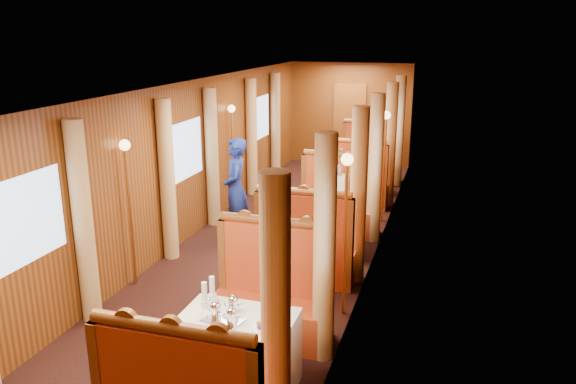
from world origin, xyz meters
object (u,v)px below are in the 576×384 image
at_px(table_mid, 323,230).
at_px(table_far, 362,174).
at_px(banquette_far_fwd, 353,185).
at_px(banquette_mid_fwd, 306,252).
at_px(banquette_far_aft, 369,162).
at_px(banquette_near_aft, 272,301).
at_px(table_near, 237,354).
at_px(tea_tray, 223,320).
at_px(fruit_plate, 265,326).
at_px(teapot_right, 232,318).
at_px(rose_vase_far, 363,148).
at_px(teapot_left, 216,313).
at_px(passenger, 335,192).
at_px(banquette_mid_aft, 337,207).
at_px(teapot_back, 233,306).
at_px(steward, 236,189).
at_px(rose_vase_mid, 325,194).

bearing_deg(table_mid, table_far, 90.00).
bearing_deg(banquette_far_fwd, banquette_mid_fwd, -90.00).
height_order(table_far, banquette_far_aft, banquette_far_aft).
distance_m(banquette_near_aft, table_mid, 2.49).
relative_size(table_near, banquette_far_fwd, 0.78).
xyz_separation_m(tea_tray, fruit_plate, (0.40, -0.01, 0.01)).
height_order(teapot_right, rose_vase_far, rose_vase_far).
bearing_deg(fruit_plate, table_mid, 94.88).
height_order(banquette_mid_fwd, tea_tray, banquette_mid_fwd).
relative_size(teapot_left, fruit_plate, 0.69).
distance_m(banquette_far_fwd, passenger, 1.72).
relative_size(banquette_mid_aft, teapot_left, 8.23).
height_order(banquette_near_aft, tea_tray, banquette_near_aft).
xyz_separation_m(banquette_far_aft, teapot_back, (-0.07, -7.92, 0.39)).
distance_m(table_far, rose_vase_far, 0.55).
distance_m(table_mid, steward, 1.61).
xyz_separation_m(table_near, steward, (-1.52, 3.80, 0.44)).
bearing_deg(banquette_mid_aft, steward, -154.66).
xyz_separation_m(table_far, steward, (-1.52, -3.20, 0.44)).
bearing_deg(rose_vase_far, fruit_plate, -87.54).
bearing_deg(banquette_mid_fwd, tea_tray, -92.01).
height_order(table_mid, rose_vase_far, rose_vase_far).
height_order(tea_tray, fruit_plate, fruit_plate).
xyz_separation_m(banquette_near_aft, banquette_mid_fwd, (0.00, 1.47, 0.00)).
height_order(banquette_far_aft, teapot_right, banquette_far_aft).
xyz_separation_m(table_mid, banquette_mid_fwd, (0.00, -1.01, 0.05)).
bearing_deg(rose_vase_far, table_near, -90.01).
xyz_separation_m(banquette_mid_fwd, table_far, (0.00, 4.51, -0.05)).
bearing_deg(fruit_plate, banquette_far_fwd, 92.89).
distance_m(banquette_far_fwd, teapot_left, 6.07).
height_order(tea_tray, rose_vase_far, rose_vase_far).
bearing_deg(teapot_right, table_far, 89.28).
height_order(teapot_back, rose_vase_far, rose_vase_far).
relative_size(banquette_mid_fwd, teapot_right, 8.33).
relative_size(banquette_near_aft, passenger, 1.76).
bearing_deg(teapot_back, steward, 102.48).
relative_size(table_mid, rose_vase_mid, 2.92).
distance_m(teapot_left, steward, 4.10).
height_order(banquette_far_aft, tea_tray, banquette_far_aft).
bearing_deg(rose_vase_mid, banquette_far_fwd, 90.17).
bearing_deg(table_mid, table_near, -90.00).
bearing_deg(banquette_far_aft, steward, -109.78).
bearing_deg(rose_vase_mid, table_far, 90.12).
distance_m(table_mid, teapot_back, 3.43).
height_order(table_mid, banquette_mid_aft, banquette_mid_aft).
bearing_deg(banquette_far_fwd, teapot_right, -89.90).
relative_size(banquette_mid_fwd, teapot_left, 8.23).
relative_size(table_mid, banquette_mid_fwd, 0.78).
xyz_separation_m(table_near, banquette_far_aft, (0.00, 8.01, 0.05)).
bearing_deg(tea_tray, table_far, 89.27).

